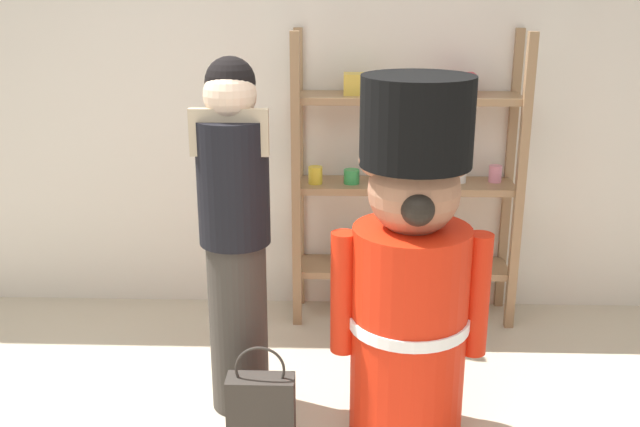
# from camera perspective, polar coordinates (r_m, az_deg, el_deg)

# --- Properties ---
(back_wall) EXTENTS (6.40, 0.12, 2.60)m
(back_wall) POSITION_cam_1_polar(r_m,az_deg,el_deg) (4.32, -1.74, 9.31)
(back_wall) COLOR silver
(back_wall) RESTS_ON ground_plane
(merchandise_shelf) EXTENTS (1.29, 0.35, 1.69)m
(merchandise_shelf) POSITION_cam_1_polar(r_m,az_deg,el_deg) (4.20, 6.70, 2.69)
(merchandise_shelf) COLOR #93704C
(merchandise_shelf) RESTS_ON ground_plane
(teddy_bear_guard) EXTENTS (0.67, 0.51, 1.60)m
(teddy_bear_guard) POSITION_cam_1_polar(r_m,az_deg,el_deg) (3.06, 7.13, -4.92)
(teddy_bear_guard) COLOR red
(teddy_bear_guard) RESTS_ON ground_plane
(person_shopper) EXTENTS (0.33, 0.32, 1.64)m
(person_shopper) POSITION_cam_1_polar(r_m,az_deg,el_deg) (3.25, -6.69, -1.41)
(person_shopper) COLOR #38332D
(person_shopper) RESTS_ON ground_plane
(shopping_bag) EXTENTS (0.29, 0.12, 0.48)m
(shopping_bag) POSITION_cam_1_polar(r_m,az_deg,el_deg) (3.24, -4.65, -15.16)
(shopping_bag) COLOR #332D28
(shopping_bag) RESTS_ON ground_plane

